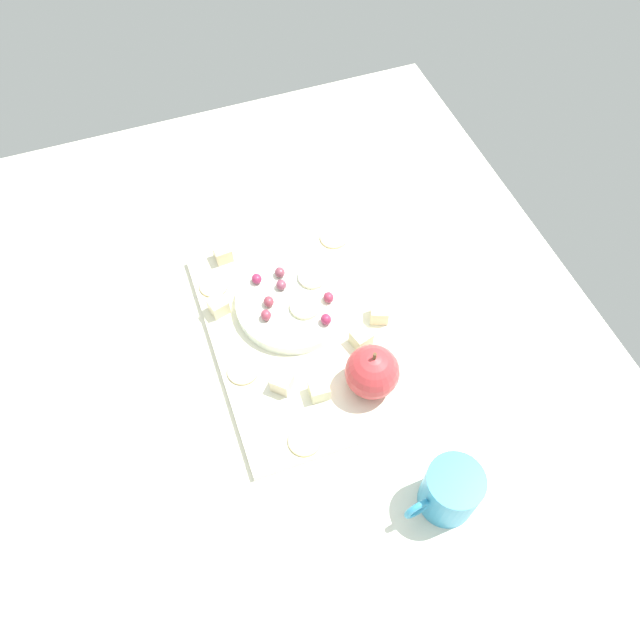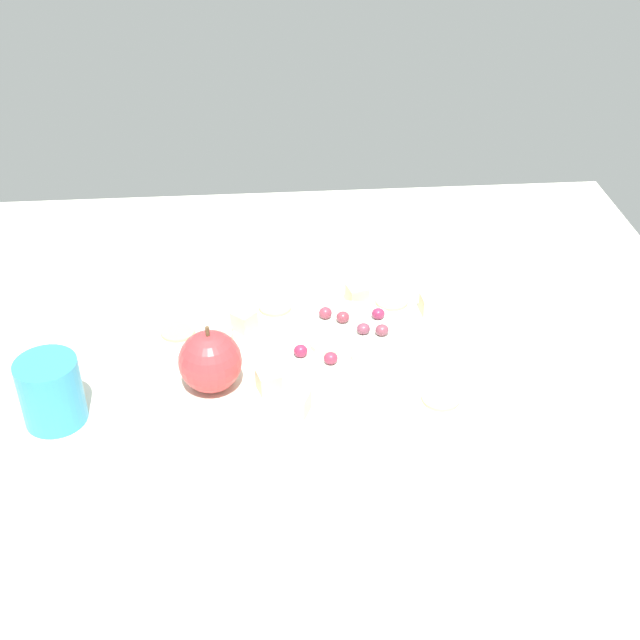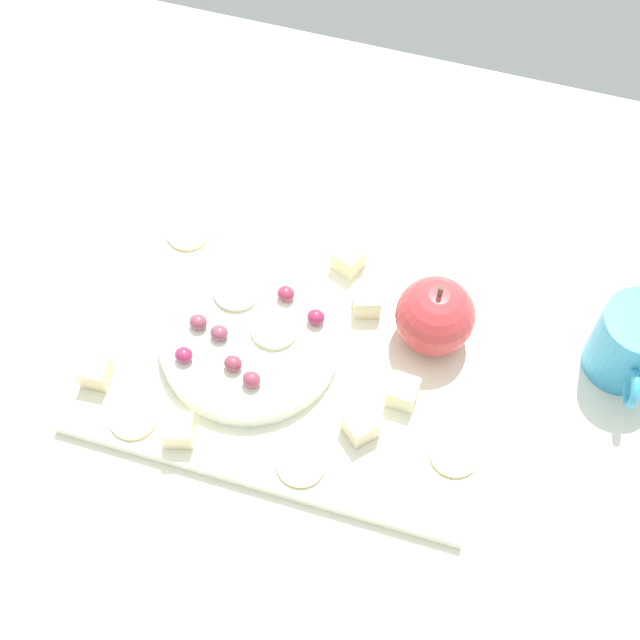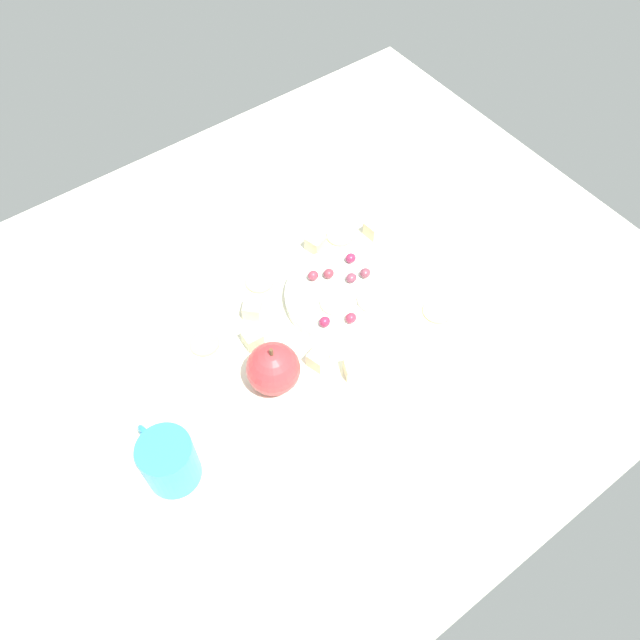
# 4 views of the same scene
# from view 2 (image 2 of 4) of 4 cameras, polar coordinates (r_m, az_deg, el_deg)

# --- Properties ---
(table) EXTENTS (1.19, 0.96, 0.04)m
(table) POSITION_cam_2_polar(r_m,az_deg,el_deg) (1.14, -1.94, -2.86)
(table) COLOR silver
(table) RESTS_ON ground
(platter) EXTENTS (0.40, 0.28, 0.01)m
(platter) POSITION_cam_2_polar(r_m,az_deg,el_deg) (1.10, -0.84, -2.50)
(platter) COLOR #EBE9CE
(platter) RESTS_ON table
(serving_dish) EXTENTS (0.18, 0.18, 0.02)m
(serving_dish) POSITION_cam_2_polar(r_m,az_deg,el_deg) (1.10, 1.59, -1.66)
(serving_dish) COLOR white
(serving_dish) RESTS_ON platter
(apple_whole) EXTENTS (0.08, 0.08, 0.08)m
(apple_whole) POSITION_cam_2_polar(r_m,az_deg,el_deg) (1.03, -7.49, -2.81)
(apple_whole) COLOR #C1373A
(apple_whole) RESTS_ON platter
(apple_stem) EXTENTS (0.01, 0.01, 0.01)m
(apple_stem) POSITION_cam_2_polar(r_m,az_deg,el_deg) (1.00, -7.68, -0.77)
(apple_stem) COLOR brown
(apple_stem) RESTS_ON apple_whole
(cheese_cube_0) EXTENTS (0.03, 0.03, 0.03)m
(cheese_cube_0) POSITION_cam_2_polar(r_m,az_deg,el_deg) (1.18, 7.54, 1.05)
(cheese_cube_0) COLOR beige
(cheese_cube_0) RESTS_ON platter
(cheese_cube_1) EXTENTS (0.04, 0.04, 0.03)m
(cheese_cube_1) POSITION_cam_2_polar(r_m,az_deg,el_deg) (1.14, -5.19, -0.04)
(cheese_cube_1) COLOR beige
(cheese_cube_1) RESTS_ON platter
(cheese_cube_2) EXTENTS (0.03, 0.03, 0.03)m
(cheese_cube_2) POSITION_cam_2_polar(r_m,az_deg,el_deg) (1.03, -3.50, -4.21)
(cheese_cube_2) COLOR beige
(cheese_cube_2) RESTS_ON platter
(cheese_cube_3) EXTENTS (0.03, 0.03, 0.03)m
(cheese_cube_3) POSITION_cam_2_polar(r_m,az_deg,el_deg) (1.19, 2.54, 1.74)
(cheese_cube_3) COLOR beige
(cheese_cube_3) RESTS_ON platter
(cheese_cube_4) EXTENTS (0.03, 0.03, 0.03)m
(cheese_cube_4) POSITION_cam_2_polar(r_m,az_deg,el_deg) (1.11, -6.70, -1.45)
(cheese_cube_4) COLOR beige
(cheese_cube_4) RESTS_ON platter
(cheese_cube_5) EXTENTS (0.04, 0.04, 0.03)m
(cheese_cube_5) POSITION_cam_2_polar(r_m,az_deg,el_deg) (1.00, -1.29, -5.69)
(cheese_cube_5) COLOR beige
(cheese_cube_5) RESTS_ON platter
(cracker_0) EXTENTS (0.05, 0.05, 0.00)m
(cracker_0) POSITION_cam_2_polar(r_m,az_deg,el_deg) (1.03, 8.22, -5.31)
(cracker_0) COLOR #E2BF89
(cracker_0) RESTS_ON platter
(cracker_1) EXTENTS (0.05, 0.05, 0.00)m
(cracker_1) POSITION_cam_2_polar(r_m,az_deg,el_deg) (1.15, -9.65, -0.79)
(cracker_1) COLOR #E1C57E
(cracker_1) RESTS_ON platter
(cracker_2) EXTENTS (0.05, 0.05, 0.00)m
(cracker_2) POSITION_cam_2_polar(r_m,az_deg,el_deg) (1.20, 4.90, 1.27)
(cracker_2) COLOR #E5C585
(cracker_2) RESTS_ON platter
(cracker_3) EXTENTS (0.05, 0.05, 0.00)m
(cracker_3) POSITION_cam_2_polar(r_m,az_deg,el_deg) (1.19, -3.07, 0.90)
(cracker_3) COLOR #D3B681
(cracker_3) RESTS_ON platter
(grape_0) EXTENTS (0.02, 0.02, 0.02)m
(grape_0) POSITION_cam_2_polar(r_m,az_deg,el_deg) (1.10, 4.25, -0.69)
(grape_0) COLOR #843E4E
(grape_0) RESTS_ON serving_dish
(grape_1) EXTENTS (0.02, 0.02, 0.02)m
(grape_1) POSITION_cam_2_polar(r_m,az_deg,el_deg) (1.12, 1.57, 0.20)
(grape_1) COLOR #8C3846
(grape_1) RESTS_ON serving_dish
(grape_2) EXTENTS (0.02, 0.02, 0.02)m
(grape_2) POSITION_cam_2_polar(r_m,az_deg,el_deg) (1.13, 3.99, 0.44)
(grape_2) COLOR #92284C
(grape_2) RESTS_ON serving_dish
(grape_3) EXTENTS (0.02, 0.02, 0.01)m
(grape_3) POSITION_cam_2_polar(r_m,az_deg,el_deg) (1.10, 2.97, -0.59)
(grape_3) COLOR #833E52
(grape_3) RESTS_ON serving_dish
(grape_4) EXTENTS (0.02, 0.02, 0.02)m
(grape_4) POSITION_cam_2_polar(r_m,az_deg,el_deg) (1.06, -1.33, -2.12)
(grape_4) COLOR #99284B
(grape_4) RESTS_ON serving_dish
(grape_5) EXTENTS (0.02, 0.02, 0.02)m
(grape_5) POSITION_cam_2_polar(r_m,az_deg,el_deg) (1.05, 0.74, -2.62)
(grape_5) COLOR #9A3049
(grape_5) RESTS_ON serving_dish
(grape_6) EXTENTS (0.02, 0.02, 0.02)m
(grape_6) POSITION_cam_2_polar(r_m,az_deg,el_deg) (1.13, 0.37, 0.49)
(grape_6) COLOR #94394B
(grape_6) RESTS_ON serving_dish
(apple_slice_0) EXTENTS (0.05, 0.05, 0.01)m
(apple_slice_0) POSITION_cam_2_polar(r_m,az_deg,el_deg) (1.08, 0.53, -1.59)
(apple_slice_0) COLOR beige
(apple_slice_0) RESTS_ON serving_dish
(apple_slice_1) EXTENTS (0.05, 0.05, 0.01)m
(apple_slice_1) POSITION_cam_2_polar(r_m,az_deg,el_deg) (1.06, 3.36, -2.43)
(apple_slice_1) COLOR beige
(apple_slice_1) RESTS_ON serving_dish
(cup) EXTENTS (0.07, 0.11, 0.09)m
(cup) POSITION_cam_2_polar(r_m,az_deg,el_deg) (1.04, -17.85, -4.62)
(cup) COLOR #3395C3
(cup) RESTS_ON table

